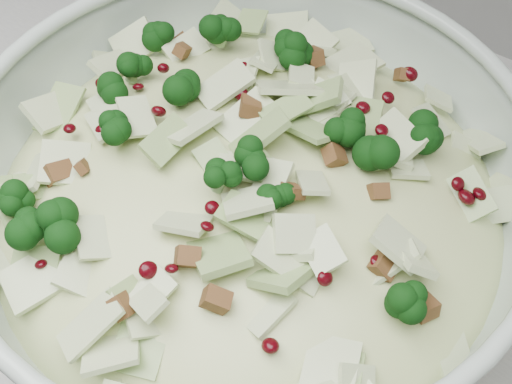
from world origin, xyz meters
TOP-DOWN VIEW (x-y plane):
  - mixing_bowl at (-0.22, 1.60)m, footprint 0.47×0.47m
  - salad at (-0.22, 1.60)m, footprint 0.50×0.50m

SIDE VIEW (x-z plane):
  - mixing_bowl at x=-0.22m, z-range 0.90..1.07m
  - salad at x=-0.22m, z-range 0.93..1.09m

